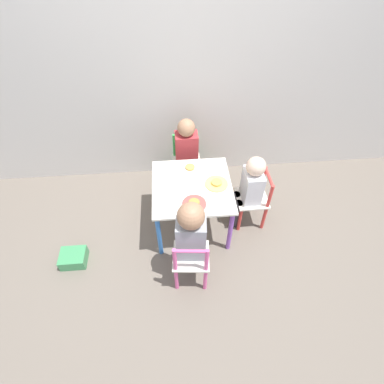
# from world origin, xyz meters

# --- Properties ---
(ground_plane) EXTENTS (6.00, 6.00, 0.00)m
(ground_plane) POSITION_xyz_m (0.00, 0.00, 0.00)
(ground_plane) COLOR #6B6056
(house_wall) EXTENTS (6.00, 0.06, 2.60)m
(house_wall) POSITION_xyz_m (0.00, 0.76, 1.30)
(house_wall) COLOR silver
(house_wall) RESTS_ON ground_plane
(kids_table) EXTENTS (0.63, 0.63, 0.49)m
(kids_table) POSITION_xyz_m (0.00, 0.00, 0.42)
(kids_table) COLOR silver
(kids_table) RESTS_ON ground_plane
(chair_green) EXTENTS (0.26, 0.26, 0.54)m
(chair_green) POSITION_xyz_m (-0.01, 0.53, 0.27)
(chair_green) COLOR silver
(chair_green) RESTS_ON ground_plane
(chair_red) EXTENTS (0.26, 0.26, 0.54)m
(chair_red) POSITION_xyz_m (0.53, 0.01, 0.27)
(chair_red) COLOR silver
(chair_red) RESTS_ON ground_plane
(chair_pink) EXTENTS (0.28, 0.28, 0.54)m
(chair_pink) POSITION_xyz_m (-0.05, -0.53, 0.27)
(chair_pink) COLOR silver
(chair_pink) RESTS_ON ground_plane
(child_back) EXTENTS (0.20, 0.21, 0.77)m
(child_back) POSITION_xyz_m (-0.01, 0.47, 0.46)
(child_back) COLOR #7A6B5B
(child_back) RESTS_ON ground_plane
(child_right) EXTENTS (0.21, 0.20, 0.73)m
(child_right) POSITION_xyz_m (0.47, 0.01, 0.43)
(child_right) COLOR #38383D
(child_right) RESTS_ON ground_plane
(child_front) EXTENTS (0.21, 0.23, 0.82)m
(child_front) POSITION_xyz_m (-0.05, -0.47, 0.50)
(child_front) COLOR #7A6B5B
(child_front) RESTS_ON ground_plane
(plate_back) EXTENTS (0.17, 0.17, 0.03)m
(plate_back) POSITION_xyz_m (0.00, 0.19, 0.50)
(plate_back) COLOR white
(plate_back) RESTS_ON kids_table
(plate_right) EXTENTS (0.18, 0.18, 0.03)m
(plate_right) POSITION_xyz_m (0.19, 0.00, 0.50)
(plate_right) COLOR #EADB66
(plate_right) RESTS_ON kids_table
(plate_front) EXTENTS (0.18, 0.18, 0.03)m
(plate_front) POSITION_xyz_m (-0.00, -0.19, 0.50)
(plate_front) COLOR #E54C47
(plate_front) RESTS_ON kids_table
(storage_bin) EXTENTS (0.20, 0.17, 0.10)m
(storage_bin) POSITION_xyz_m (-0.99, -0.31, 0.05)
(storage_bin) COLOR #3D8E56
(storage_bin) RESTS_ON ground_plane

